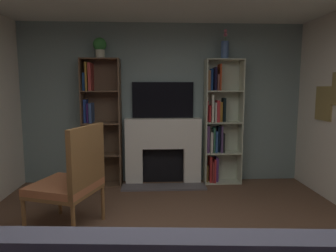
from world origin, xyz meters
TOP-DOWN VIEW (x-y plane):
  - wall_back_accent at (0.00, 2.81)m, footprint 4.76×0.06m
  - fireplace at (0.00, 2.65)m, footprint 1.34×0.54m
  - tv at (0.00, 2.75)m, footprint 1.01×0.06m
  - bookshelf_left at (-1.07, 2.66)m, footprint 0.61×0.33m
  - bookshelf_right at (0.92, 2.67)m, footprint 0.61×0.29m
  - potted_plant at (-0.99, 2.63)m, footprint 0.21×0.21m
  - vase_with_flowers at (0.99, 2.63)m, footprint 0.12×0.12m
  - armchair at (-1.07, 1.05)m, footprint 0.83×0.84m

SIDE VIEW (x-z plane):
  - fireplace at x=0.00m, z-range 0.04..1.12m
  - armchair at x=-1.07m, z-range -0.01..1.18m
  - bookshelf_left at x=-1.07m, z-range -0.05..1.99m
  - bookshelf_right at x=0.92m, z-range -0.04..2.00m
  - wall_back_accent at x=0.00m, z-range 0.00..2.63m
  - tv at x=0.00m, z-range 1.09..1.68m
  - vase_with_flowers at x=0.99m, z-range 1.97..2.45m
  - potted_plant at x=-0.99m, z-range 2.07..2.39m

